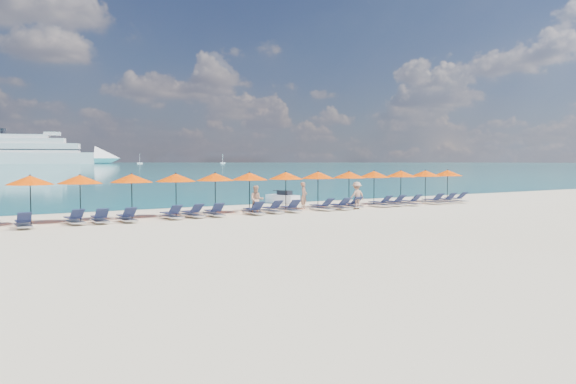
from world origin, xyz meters
TOP-DOWN VIEW (x-y plane):
  - ground at (0.00, 0.00)m, footprint 1400.00×1400.00m
  - cruise_ship at (79.32, 577.96)m, footprint 148.59×70.62m
  - sailboat_near at (155.51, 511.91)m, footprint 5.33×1.78m
  - sailboat_far at (252.47, 529.05)m, footprint 5.64×1.88m
  - jetski at (3.87, 9.71)m, footprint 1.44×2.57m
  - beachgoer_a at (2.40, 4.99)m, footprint 0.70×0.68m
  - beachgoer_b at (-1.45, 3.88)m, footprint 0.87×0.72m
  - beachgoer_c at (5.22, 3.51)m, footprint 1.05×0.49m
  - umbrella_1 at (-12.50, 4.91)m, footprint 2.10×2.10m
  - umbrella_2 at (-10.36, 4.94)m, footprint 2.10×2.10m
  - umbrella_3 at (-7.86, 5.10)m, footprint 2.10×2.10m
  - umbrella_4 at (-5.60, 4.97)m, footprint 2.10×2.10m
  - umbrella_5 at (-3.31, 5.12)m, footprint 2.10×2.10m
  - umbrella_6 at (-1.23, 5.08)m, footprint 2.10×2.10m
  - umbrella_7 at (1.19, 5.09)m, footprint 2.10×2.10m
  - umbrella_8 at (3.50, 5.11)m, footprint 2.10×2.10m
  - umbrella_9 at (5.71, 4.87)m, footprint 2.10×2.10m
  - umbrella_10 at (7.89, 5.01)m, footprint 2.10×2.10m
  - umbrella_11 at (10.37, 5.13)m, footprint 2.10×2.10m
  - umbrella_12 at (12.52, 4.97)m, footprint 2.10×2.10m
  - umbrella_13 at (14.86, 5.08)m, footprint 2.10×2.10m
  - lounger_2 at (-13.00, 3.58)m, footprint 0.68×1.72m
  - lounger_3 at (-10.85, 3.97)m, footprint 0.71×1.73m
  - lounger_4 at (-9.77, 3.77)m, footprint 0.73×1.74m
  - lounger_5 at (-8.56, 3.66)m, footprint 0.63×1.70m
  - lounger_6 at (-6.30, 3.83)m, footprint 0.70×1.73m
  - lounger_7 at (-5.15, 3.95)m, footprint 0.77×1.75m
  - lounger_8 at (-3.98, 3.84)m, footprint 0.73×1.74m
  - lounger_9 at (-1.75, 3.66)m, footprint 0.74×1.74m
  - lounger_10 at (-0.55, 3.82)m, footprint 0.64×1.71m
  - lounger_11 at (0.65, 3.78)m, footprint 0.77×1.75m
  - lounger_12 at (2.82, 3.73)m, footprint 0.79×1.75m
  - lounger_13 at (3.96, 3.58)m, footprint 0.63×1.70m
  - lounger_14 at (5.19, 3.95)m, footprint 0.71×1.73m
  - lounger_15 at (7.42, 3.84)m, footprint 0.72×1.73m
  - lounger_16 at (8.60, 3.85)m, footprint 0.62×1.70m
  - lounger_17 at (9.73, 3.61)m, footprint 0.70×1.73m
  - lounger_18 at (11.92, 3.68)m, footprint 0.78×1.75m
  - lounger_19 at (13.06, 3.64)m, footprint 0.69×1.73m
  - lounger_20 at (14.31, 3.80)m, footprint 0.64×1.71m

SIDE VIEW (x-z plane):
  - ground at x=0.00m, z-range 0.00..0.00m
  - lounger_2 at x=-13.00m, z-range -0.09..0.56m
  - lounger_3 at x=-10.85m, z-range -0.09..0.56m
  - lounger_4 at x=-9.77m, z-range -0.09..0.56m
  - lounger_5 at x=-8.56m, z-range -0.09..0.56m
  - lounger_6 at x=-6.30m, z-range -0.09..0.56m
  - lounger_7 at x=-5.15m, z-range -0.09..0.56m
  - lounger_8 at x=-3.98m, z-range -0.09..0.56m
  - lounger_9 at x=-1.75m, z-range -0.09..0.56m
  - lounger_10 at x=-0.55m, z-range -0.09..0.56m
  - lounger_11 at x=0.65m, z-range -0.09..0.56m
  - lounger_12 at x=2.82m, z-range -0.09..0.56m
  - lounger_13 at x=3.96m, z-range -0.09..0.56m
  - lounger_14 at x=5.19m, z-range -0.09..0.56m
  - lounger_15 at x=7.42m, z-range -0.09..0.56m
  - lounger_16 at x=8.60m, z-range -0.09..0.56m
  - lounger_17 at x=9.73m, z-range -0.09..0.56m
  - lounger_18 at x=11.92m, z-range -0.09..0.56m
  - lounger_19 at x=13.06m, z-range -0.09..0.56m
  - lounger_20 at x=14.31m, z-range -0.09..0.56m
  - jetski at x=3.87m, z-range -0.08..0.79m
  - beachgoer_b at x=-1.45m, z-range 0.00..1.56m
  - beachgoer_c at x=5.22m, z-range 0.00..1.63m
  - beachgoer_a at x=2.40m, z-range 0.00..1.63m
  - sailboat_near at x=155.51m, z-range -3.88..5.88m
  - sailboat_far at x=252.47m, z-range -4.11..6.23m
  - umbrella_1 at x=-12.50m, z-range 0.88..3.16m
  - umbrella_2 at x=-10.36m, z-range 0.88..3.16m
  - umbrella_3 at x=-7.86m, z-range 0.88..3.16m
  - umbrella_4 at x=-5.60m, z-range 0.88..3.16m
  - umbrella_5 at x=-3.31m, z-range 0.88..3.16m
  - umbrella_6 at x=-1.23m, z-range 0.88..3.16m
  - umbrella_7 at x=1.19m, z-range 0.88..3.16m
  - umbrella_8 at x=3.50m, z-range 0.88..3.16m
  - umbrella_9 at x=5.71m, z-range 0.88..3.16m
  - umbrella_10 at x=7.89m, z-range 0.88..3.16m
  - umbrella_11 at x=10.37m, z-range 0.88..3.16m
  - umbrella_12 at x=12.52m, z-range 0.88..3.16m
  - umbrella_13 at x=14.86m, z-range 0.88..3.16m
  - cruise_ship at x=79.32m, z-range -9.94..31.52m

